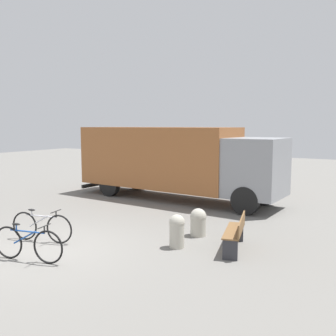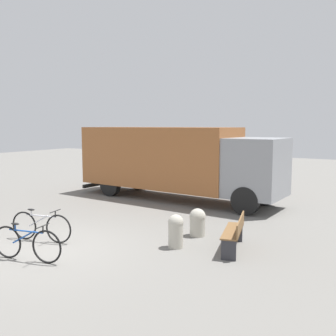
# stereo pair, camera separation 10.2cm
# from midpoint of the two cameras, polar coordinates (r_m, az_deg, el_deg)

# --- Properties ---
(ground_plane) EXTENTS (60.00, 60.00, 0.00)m
(ground_plane) POSITION_cam_midpoint_polar(r_m,az_deg,el_deg) (9.92, -18.02, -11.68)
(ground_plane) COLOR slate
(delivery_truck) EXTENTS (8.91, 2.75, 2.97)m
(delivery_truck) POSITION_cam_midpoint_polar(r_m,az_deg,el_deg) (15.35, 1.14, 1.37)
(delivery_truck) COLOR #99592D
(delivery_truck) RESTS_ON ground
(park_bench) EXTENTS (0.77, 1.61, 0.83)m
(park_bench) POSITION_cam_midpoint_polar(r_m,az_deg,el_deg) (9.38, 10.52, -9.52)
(park_bench) COLOR brown
(park_bench) RESTS_ON ground
(bicycle_near) EXTENTS (1.80, 0.53, 0.86)m
(bicycle_near) POSITION_cam_midpoint_polar(r_m,az_deg,el_deg) (10.48, -18.53, -8.43)
(bicycle_near) COLOR black
(bicycle_near) RESTS_ON ground
(bicycle_middle) EXTENTS (1.80, 0.53, 0.86)m
(bicycle_middle) POSITION_cam_midpoint_polar(r_m,az_deg,el_deg) (9.13, -20.45, -10.72)
(bicycle_middle) COLOR black
(bicycle_middle) RESTS_ON ground
(bollard_near_bench) EXTENTS (0.39, 0.39, 0.84)m
(bollard_near_bench) POSITION_cam_midpoint_polar(r_m,az_deg,el_deg) (9.45, 1.50, -9.41)
(bollard_near_bench) COLOR #B2AD9E
(bollard_near_bench) RESTS_ON ground
(bollard_far_bench) EXTENTS (0.45, 0.45, 0.77)m
(bollard_far_bench) POSITION_cam_midpoint_polar(r_m,az_deg,el_deg) (10.46, 4.80, -8.14)
(bollard_far_bench) COLOR #B2AD9E
(bollard_far_bench) RESTS_ON ground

